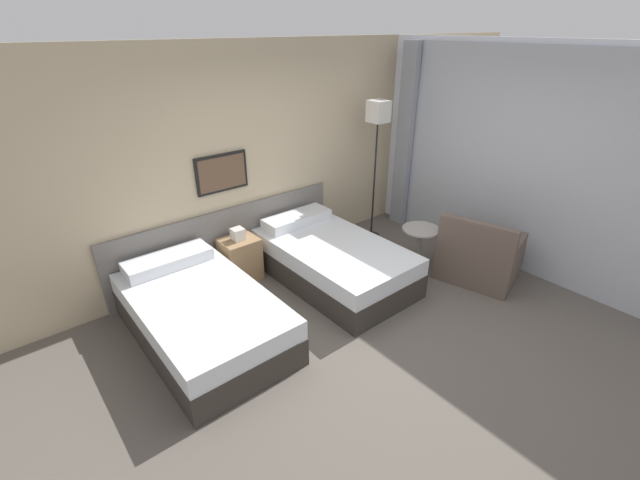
% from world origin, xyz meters
% --- Properties ---
extents(ground_plane, '(16.00, 16.00, 0.00)m').
position_xyz_m(ground_plane, '(0.00, 0.00, 0.00)').
color(ground_plane, '#5B544C').
extents(wall_headboard, '(10.00, 0.10, 2.70)m').
position_xyz_m(wall_headboard, '(-0.04, 2.14, 1.30)').
color(wall_headboard, '#C6B28E').
rests_on(wall_headboard, ground_plane).
extents(wall_window, '(0.21, 4.62, 2.70)m').
position_xyz_m(wall_window, '(2.35, -0.08, 1.34)').
color(wall_window, white).
rests_on(wall_window, ground_plane).
extents(bed_near_door, '(1.13, 1.94, 0.63)m').
position_xyz_m(bed_near_door, '(-1.42, 1.12, 0.26)').
color(bed_near_door, '#332D28').
rests_on(bed_near_door, ground_plane).
extents(bed_near_window, '(1.13, 1.94, 0.63)m').
position_xyz_m(bed_near_window, '(0.30, 1.12, 0.26)').
color(bed_near_window, '#332D28').
rests_on(bed_near_window, ground_plane).
extents(nightstand, '(0.43, 0.38, 0.68)m').
position_xyz_m(nightstand, '(-0.56, 1.85, 0.28)').
color(nightstand, '#9E7A51').
rests_on(nightstand, ground_plane).
extents(floor_lamp, '(0.24, 0.24, 1.95)m').
position_xyz_m(floor_lamp, '(1.54, 1.66, 1.65)').
color(floor_lamp, black).
rests_on(floor_lamp, ground_plane).
extents(side_table, '(0.46, 0.46, 0.58)m').
position_xyz_m(side_table, '(1.29, 0.60, 0.41)').
color(side_table, gray).
rests_on(side_table, ground_plane).
extents(armchair, '(0.92, 1.03, 0.86)m').
position_xyz_m(armchair, '(1.69, 0.00, 0.28)').
color(armchair, brown).
rests_on(armchair, ground_plane).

